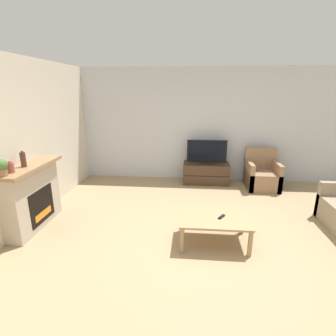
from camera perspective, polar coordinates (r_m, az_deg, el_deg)
ground_plane at (r=4.06m, az=9.53°, el=-15.97°), size 24.00×24.00×0.00m
wall_back at (r=6.48m, az=8.27°, el=9.14°), size 12.00×0.06×2.70m
wall_left at (r=4.44m, az=-32.61°, el=3.29°), size 0.06×12.00×2.70m
fireplace at (r=4.76m, az=-27.47°, el=-5.42°), size 0.41×1.30×1.06m
mantel_vase_left at (r=4.27m, az=-31.06°, el=0.15°), size 0.09×0.09×0.18m
mantel_vase_centre_left at (r=4.50m, az=-29.01°, el=1.68°), size 0.08×0.08×0.25m
potted_plant at (r=4.14m, az=-32.46°, el=0.26°), size 0.15×0.15×0.24m
tv_stand at (r=6.41m, az=8.24°, el=-1.09°), size 1.09×0.50×0.49m
tv at (r=6.27m, az=8.43°, el=3.33°), size 0.93×0.18×0.57m
armchair at (r=6.41m, az=19.71°, el=-1.50°), size 0.70×0.76×0.89m
coffee_table at (r=3.93m, az=10.07°, el=-11.16°), size 1.00×0.67×0.41m
remote at (r=3.92m, az=11.58°, el=-10.37°), size 0.12×0.15×0.02m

